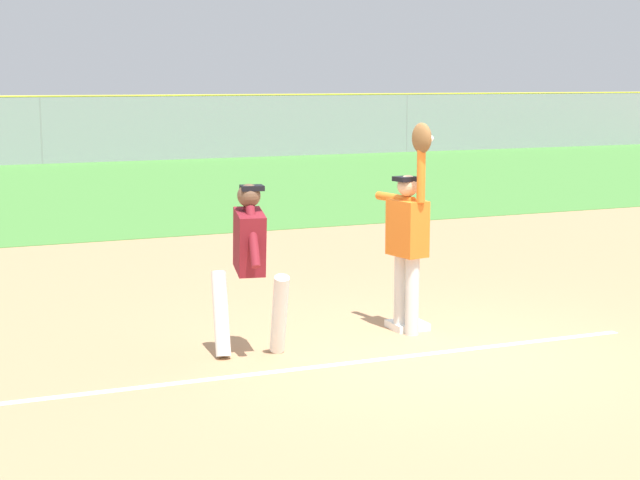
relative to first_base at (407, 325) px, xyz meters
name	(u,v)px	position (x,y,z in m)	size (l,w,h in m)	color
ground_plane	(429,350)	(-0.23, -0.87, -0.04)	(76.50, 76.50, 0.00)	tan
outfield_grass	(95,189)	(-0.23, 15.76, -0.04)	(53.96, 16.69, 0.01)	#478438
chalk_foul_line	(51,398)	(-4.00, -0.90, -0.04)	(12.00, 0.10, 0.01)	white
first_base	(407,325)	(0.00, 0.00, 0.00)	(0.38, 0.38, 0.08)	white
fielder	(408,231)	(-0.09, -0.16, 1.08)	(0.32, 0.90, 2.28)	silver
runner	(250,257)	(-1.96, -0.32, 0.96)	(0.75, 0.84, 1.72)	white
baseball	(430,138)	(-0.01, -0.44, 2.08)	(0.07, 0.07, 0.07)	white
outfield_fence	(41,130)	(-0.23, 24.11, 1.07)	(54.04, 0.08, 2.22)	#93999E
parked_car_red	(160,135)	(4.66, 27.69, 0.63)	(4.40, 2.13, 1.25)	#B21E1E
parked_car_green	(303,132)	(10.30, 27.19, 0.63)	(4.54, 2.39, 1.25)	#1E6B33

